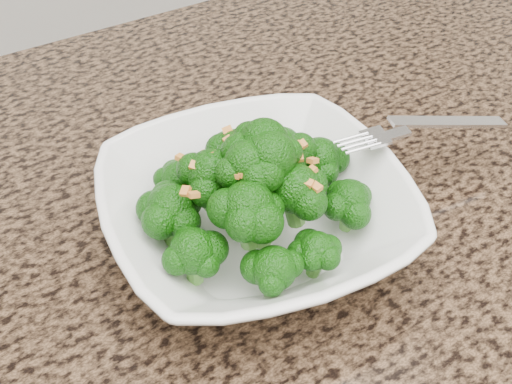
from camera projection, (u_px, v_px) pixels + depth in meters
bowl at (256, 212)px, 0.50m from camera, size 0.27×0.27×0.06m
broccoli_pile at (256, 149)px, 0.46m from camera, size 0.21×0.21×0.07m
garlic_topping at (256, 106)px, 0.44m from camera, size 0.12×0.12×0.01m
fork at (400, 132)px, 0.52m from camera, size 0.19×0.08×0.01m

